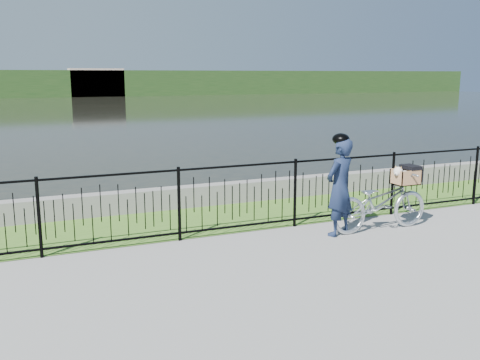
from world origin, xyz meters
name	(u,v)px	position (x,y,z in m)	size (l,w,h in m)	color
ground	(286,265)	(0.00, 0.00, 0.00)	(120.00, 120.00, 0.00)	gray
grass_strip	(218,218)	(0.00, 2.60, 0.00)	(60.00, 2.00, 0.01)	#457023
water	(63,111)	(0.00, 33.00, 0.00)	(120.00, 120.00, 0.00)	black
quay_wall	(200,196)	(0.00, 3.60, 0.20)	(60.00, 0.30, 0.40)	slate
fence	(240,198)	(0.00, 1.60, 0.58)	(14.00, 0.06, 1.15)	black
far_treeline	(41,84)	(0.00, 60.00, 1.50)	(120.00, 6.00, 3.00)	#244119
far_building_right	(96,83)	(6.00, 58.50, 1.60)	(6.00, 3.00, 3.20)	#B09D8D
bicycle_rig	(381,201)	(2.18, 0.87, 0.48)	(1.80, 0.63, 1.06)	silver
cyclist	(340,185)	(1.41, 0.90, 0.80)	(0.66, 0.55, 1.62)	#151F3A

